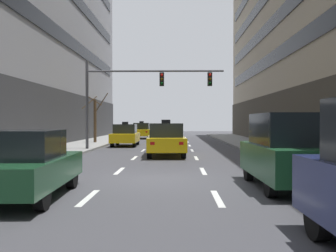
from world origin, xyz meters
name	(u,v)px	position (x,y,z in m)	size (l,w,h in m)	color
ground_plane	(159,179)	(0.00, 0.00, 0.00)	(120.00, 120.00, 0.00)	#424247
lane_stripe_l1_s3	(88,198)	(-1.56, -3.00, 0.00)	(0.16, 2.00, 0.01)	silver
lane_stripe_l1_s4	(119,171)	(-1.56, 2.00, 0.00)	(0.16, 2.00, 0.01)	silver
lane_stripe_l1_s5	(134,158)	(-1.56, 7.00, 0.00)	(0.16, 2.00, 0.01)	silver
lane_stripe_l1_s6	(143,150)	(-1.56, 12.00, 0.00)	(0.16, 2.00, 0.01)	silver
lane_stripe_l1_s7	(149,145)	(-1.56, 17.00, 0.00)	(0.16, 2.00, 0.01)	silver
lane_stripe_l1_s8	(153,142)	(-1.56, 22.00, 0.00)	(0.16, 2.00, 0.01)	silver
lane_stripe_l1_s9	(156,139)	(-1.56, 27.00, 0.00)	(0.16, 2.00, 0.01)	silver
lane_stripe_l1_s10	(158,137)	(-1.56, 32.00, 0.00)	(0.16, 2.00, 0.01)	silver
lane_stripe_l2_s3	(217,198)	(1.56, -3.00, 0.00)	(0.16, 2.00, 0.01)	silver
lane_stripe_l2_s4	(203,171)	(1.56, 2.00, 0.00)	(0.16, 2.00, 0.01)	silver
lane_stripe_l2_s5	(196,158)	(1.56, 7.00, 0.00)	(0.16, 2.00, 0.01)	silver
lane_stripe_l2_s6	(192,150)	(1.56, 12.00, 0.00)	(0.16, 2.00, 0.01)	silver
lane_stripe_l2_s7	(190,145)	(1.56, 17.00, 0.00)	(0.16, 2.00, 0.01)	silver
lane_stripe_l2_s8	(188,142)	(1.56, 22.00, 0.00)	(0.16, 2.00, 0.01)	silver
lane_stripe_l2_s9	(186,139)	(1.56, 27.00, 0.00)	(0.16, 2.00, 0.01)	silver
lane_stripe_l2_s10	(185,137)	(1.56, 32.00, 0.00)	(0.16, 2.00, 0.01)	silver
taxi_driving_0	(166,140)	(0.00, 8.10, 0.86)	(2.18, 4.75, 1.94)	black
car_driving_1	(169,134)	(-0.10, 20.23, 0.81)	(1.98, 4.42, 1.64)	black
car_driving_2	(25,165)	(-3.05, -3.11, 0.81)	(2.02, 4.45, 1.64)	black
taxi_driving_3	(125,135)	(-3.26, 16.19, 0.81)	(1.90, 4.40, 1.82)	black
taxi_driving_4	(142,131)	(-3.20, 28.72, 0.83)	(1.98, 4.53, 1.87)	black
car_parked_1	(286,151)	(3.62, -1.52, 1.03)	(1.85, 4.30, 2.07)	black
traffic_signal_0	(137,87)	(-1.90, 11.70, 3.99)	(8.66, 0.35, 5.54)	#4C4C51
street_tree_1	(95,119)	(-6.11, 18.90, 2.08)	(2.14, 1.75, 4.05)	#4C3823
pedestrian_0	(287,134)	(6.94, 9.98, 1.13)	(0.37, 0.43, 1.70)	#383D59
pedestrian_1	(278,133)	(7.21, 12.92, 1.11)	(0.36, 0.45, 1.67)	black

